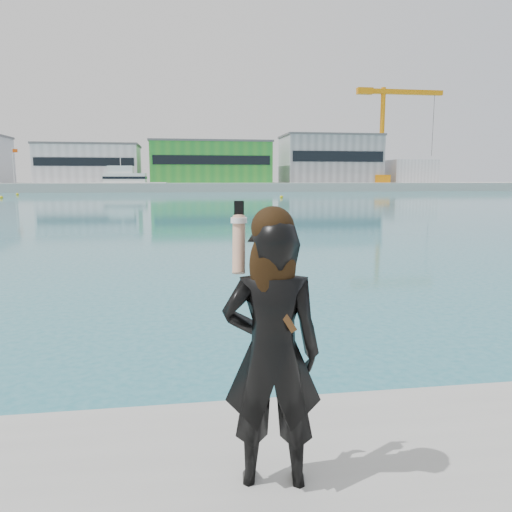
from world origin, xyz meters
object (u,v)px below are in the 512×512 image
(motor_yacht, at_px, (127,182))
(woman, at_px, (272,346))
(buoy_extra, at_px, (17,195))
(buoy_far, at_px, (1,198))
(buoy_near, at_px, (281,198))
(dock_crane, at_px, (386,132))

(motor_yacht, bearing_deg, woman, -81.55)
(motor_yacht, relative_size, buoy_extra, 33.31)
(motor_yacht, xyz_separation_m, woman, (12.02, -113.62, -0.39))
(motor_yacht, distance_m, buoy_far, 39.28)
(buoy_far, bearing_deg, buoy_near, -6.56)
(buoy_far, relative_size, buoy_extra, 1.00)
(buoy_near, relative_size, buoy_extra, 1.00)
(dock_crane, height_order, buoy_near, dock_crane)
(buoy_extra, distance_m, woman, 98.39)
(buoy_far, height_order, woman, woman)
(dock_crane, xyz_separation_m, woman, (-52.81, -122.30, -13.30))
(motor_yacht, distance_m, buoy_near, 49.19)
(buoy_near, distance_m, buoy_extra, 49.46)
(motor_yacht, relative_size, woman, 8.69)
(dock_crane, distance_m, buoy_near, 64.26)
(dock_crane, xyz_separation_m, buoy_extra, (-82.48, -28.51, -15.07))
(buoy_near, bearing_deg, dock_crane, 52.76)
(buoy_near, relative_size, buoy_far, 1.00)
(buoy_extra, bearing_deg, buoy_near, -25.41)
(woman, bearing_deg, buoy_extra, -63.77)
(dock_crane, height_order, motor_yacht, dock_crane)
(dock_crane, relative_size, buoy_near, 48.00)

